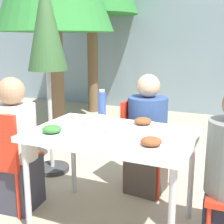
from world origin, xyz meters
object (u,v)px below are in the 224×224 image
object	(u,v)px
closed_umbrella	(46,30)
salad_bowl	(96,120)
person_left	(15,149)
chair_left	(4,154)
chair_far	(141,137)
drinking_cup	(112,126)
person_far	(147,139)
bottle	(102,105)

from	to	relation	value
closed_umbrella	salad_bowl	bearing A→B (deg)	-32.71
closed_umbrella	person_left	bearing A→B (deg)	-77.64
chair_left	closed_umbrella	bearing A→B (deg)	93.00
chair_far	drinking_cup	world-z (taller)	chair_far
chair_far	person_far	size ratio (longest dim) A/B	0.78
chair_left	bottle	world-z (taller)	bottle
bottle	salad_bowl	distance (m)	0.18
chair_left	person_far	distance (m)	1.25
drinking_cup	bottle	bearing A→B (deg)	125.76
closed_umbrella	salad_bowl	xyz separation A→B (m)	(0.81, -0.52, -0.71)
chair_left	salad_bowl	bearing A→B (deg)	18.67
chair_far	bottle	world-z (taller)	bottle
person_left	closed_umbrella	distance (m)	1.23
chair_left	chair_far	world-z (taller)	same
chair_left	chair_far	size ratio (longest dim) A/B	1.00
person_left	person_far	distance (m)	1.16
chair_left	person_far	world-z (taller)	person_far
person_left	closed_umbrella	bearing A→B (deg)	97.09
chair_far	bottle	size ratio (longest dim) A/B	3.40
person_left	salad_bowl	world-z (taller)	person_left
chair_far	salad_bowl	bearing A→B (deg)	-13.00
chair_far	drinking_cup	xyz separation A→B (m)	(0.02, -0.73, 0.30)
person_left	salad_bowl	distance (m)	0.73
person_left	salad_bowl	size ratio (longest dim) A/B	6.54
closed_umbrella	bottle	world-z (taller)	closed_umbrella
person_left	drinking_cup	world-z (taller)	person_left
closed_umbrella	drinking_cup	world-z (taller)	closed_umbrella
drinking_cup	salad_bowl	bearing A→B (deg)	140.20
person_far	bottle	bearing A→B (deg)	-34.60
bottle	salad_bowl	size ratio (longest dim) A/B	1.48
person_far	closed_umbrella	world-z (taller)	closed_umbrella
drinking_cup	chair_far	bearing A→B (deg)	91.68
person_left	person_far	bearing A→B (deg)	32.88
person_far	chair_far	bearing A→B (deg)	-121.92
salad_bowl	bottle	bearing A→B (deg)	99.61
bottle	drinking_cup	bearing A→B (deg)	-54.24
person_left	drinking_cup	bearing A→B (deg)	-2.44
closed_umbrella	drinking_cup	bearing A→B (deg)	-34.31
person_left	chair_left	bearing A→B (deg)	-121.92
closed_umbrella	person_far	bearing A→B (deg)	-1.22
person_left	closed_umbrella	xyz separation A→B (m)	(-0.16, 0.74, 0.97)
person_left	chair_far	world-z (taller)	person_left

